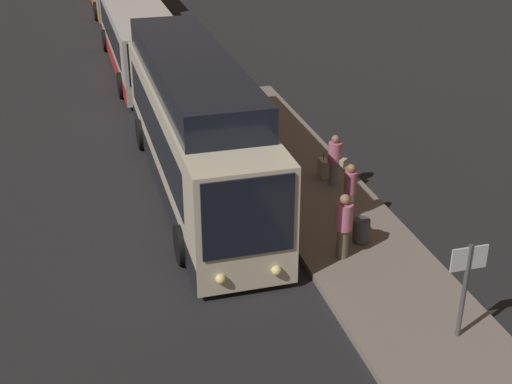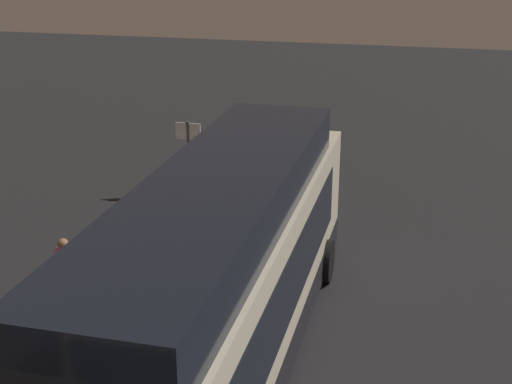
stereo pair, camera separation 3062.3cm
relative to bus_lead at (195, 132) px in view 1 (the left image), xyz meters
name	(u,v)px [view 1 (the left image)]	position (x,y,z in m)	size (l,w,h in m)	color
ground	(209,207)	(1.40, 0.08, -1.85)	(80.00, 80.00, 0.00)	#232326
platform	(314,191)	(1.40, 3.30, -1.76)	(20.00, 3.25, 0.18)	slate
bus_lead	(195,132)	(0.00, 0.00, 0.00)	(12.12, 2.72, 4.09)	beige
bus_second	(139,39)	(-13.31, 0.00, -0.44)	(11.92, 2.89, 2.83)	silver
passenger_boarding	(344,224)	(5.27, 2.66, -0.73)	(0.59, 0.59, 1.75)	#6B604C
passenger_waiting	(335,159)	(1.28, 3.99, -0.81)	(0.65, 0.63, 1.61)	gray
passenger_with_bags	(350,189)	(3.36, 3.62, -0.78)	(0.40, 0.40, 1.61)	silver
suitcase	(323,168)	(0.67, 3.86, -1.38)	(0.46, 0.23, 0.81)	beige
sign_post	(466,277)	(8.92, 3.84, -0.21)	(0.10, 0.80, 2.22)	#4C4C51
trash_bin	(361,231)	(4.71, 3.41, -1.34)	(0.44, 0.44, 0.65)	#3F3F44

